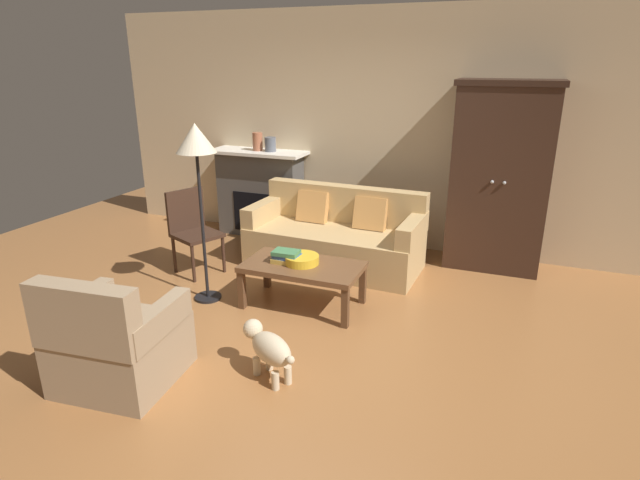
% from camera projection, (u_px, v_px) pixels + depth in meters
% --- Properties ---
extents(ground_plane, '(9.60, 9.60, 0.00)m').
position_uv_depth(ground_plane, '(299.00, 334.00, 4.41)').
color(ground_plane, '#9E6638').
extents(back_wall, '(7.20, 0.10, 2.80)m').
position_uv_depth(back_wall, '(382.00, 132.00, 6.19)').
color(back_wall, beige).
rests_on(back_wall, ground).
extents(fireplace, '(1.26, 0.48, 1.12)m').
position_uv_depth(fireplace, '(260.00, 192.00, 6.77)').
color(fireplace, '#4C4947').
rests_on(fireplace, ground).
extents(armoire, '(1.06, 0.57, 2.03)m').
position_uv_depth(armoire, '(500.00, 178.00, 5.54)').
color(armoire, '#382319').
rests_on(armoire, ground).
extents(couch, '(1.95, 0.93, 0.86)m').
position_uv_depth(couch, '(336.00, 238.00, 5.80)').
color(couch, tan).
rests_on(couch, ground).
extents(coffee_table, '(1.10, 0.60, 0.42)m').
position_uv_depth(coffee_table, '(303.00, 270.00, 4.81)').
color(coffee_table, brown).
rests_on(coffee_table, ground).
extents(fruit_bowl, '(0.32, 0.32, 0.08)m').
position_uv_depth(fruit_bowl, '(302.00, 259.00, 4.80)').
color(fruit_bowl, gold).
rests_on(fruit_bowl, coffee_table).
extents(book_stack, '(0.26, 0.19, 0.12)m').
position_uv_depth(book_stack, '(286.00, 257.00, 4.81)').
color(book_stack, gold).
rests_on(book_stack, coffee_table).
extents(mantel_vase_terracotta, '(0.13, 0.13, 0.23)m').
position_uv_depth(mantel_vase_terracotta, '(258.00, 142.00, 6.54)').
color(mantel_vase_terracotta, '#A86042').
rests_on(mantel_vase_terracotta, fireplace).
extents(mantel_vase_slate, '(0.14, 0.14, 0.18)m').
position_uv_depth(mantel_vase_slate, '(270.00, 144.00, 6.48)').
color(mantel_vase_slate, '#565B66').
rests_on(mantel_vase_slate, fireplace).
extents(armchair_near_left, '(0.84, 0.84, 0.88)m').
position_uv_depth(armchair_near_left, '(116.00, 344.00, 3.65)').
color(armchair_near_left, '#997F60').
rests_on(armchair_near_left, ground).
extents(side_chair_wooden, '(0.58, 0.58, 0.90)m').
position_uv_depth(side_chair_wooden, '(192.00, 226.00, 5.59)').
color(side_chair_wooden, '#382319').
rests_on(side_chair_wooden, ground).
extents(floor_lamp, '(0.36, 0.36, 1.69)m').
position_uv_depth(floor_lamp, '(196.00, 149.00, 4.58)').
color(floor_lamp, black).
rests_on(floor_lamp, ground).
extents(dog, '(0.52, 0.38, 0.39)m').
position_uv_depth(dog, '(269.00, 348.00, 3.74)').
color(dog, beige).
rests_on(dog, ground).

